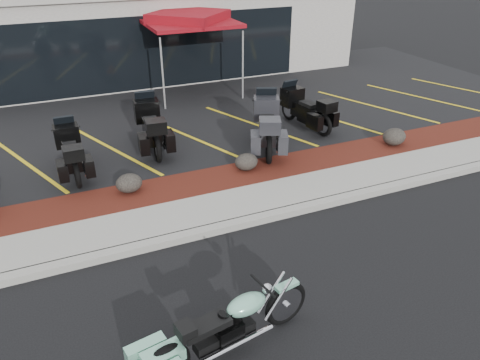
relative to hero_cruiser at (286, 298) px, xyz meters
name	(u,v)px	position (x,y,z in m)	size (l,w,h in m)	color
ground	(278,245)	(0.84, 1.85, -0.50)	(90.00, 90.00, 0.00)	black
curb	(258,219)	(0.84, 2.75, -0.42)	(24.00, 0.25, 0.15)	gray
sidewalk	(244,203)	(0.84, 3.45, -0.42)	(24.00, 1.20, 0.15)	gray
mulch_bed	(224,180)	(0.84, 4.65, -0.42)	(24.00, 1.20, 0.16)	black
upper_lot	(165,111)	(0.84, 10.05, -0.42)	(26.00, 9.60, 0.15)	black
dealership_building	(122,22)	(0.84, 16.32, 1.51)	(18.00, 8.16, 4.00)	gray
boulder_left	(129,183)	(-1.39, 4.85, -0.12)	(0.60, 0.50, 0.42)	black
boulder_mid	(246,162)	(1.50, 4.81, -0.13)	(0.58, 0.49, 0.41)	black
boulder_right	(394,137)	(5.88, 4.58, -0.10)	(0.66, 0.55, 0.47)	black
hero_cruiser	(286,298)	(0.00, 0.00, 0.00)	(2.82, 0.71, 0.99)	#7CC1A2
touring_black_front	(67,139)	(-2.45, 7.06, 0.27)	(2.12, 0.81, 1.23)	black
touring_black_mid	(146,114)	(-0.23, 7.84, 0.34)	(2.37, 0.91, 1.38)	black
touring_grey	(266,112)	(2.90, 6.59, 0.38)	(2.49, 0.95, 1.45)	#2B2B30
touring_black_rear	(289,100)	(4.16, 7.49, 0.29)	(2.19, 0.84, 1.28)	black
traffic_cone	(145,113)	(0.02, 9.30, -0.14)	(0.36, 0.36, 0.41)	#E25807
popup_canopy	(189,19)	(2.29, 11.46, 2.22)	(3.74, 3.74, 2.83)	silver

